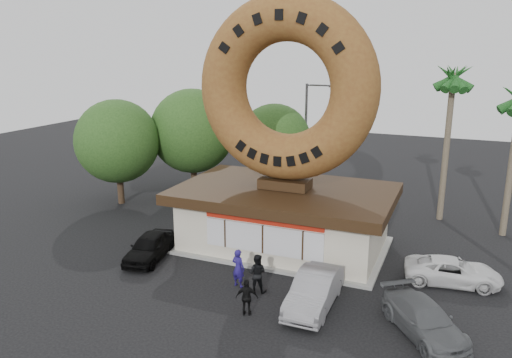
{
  "coord_description": "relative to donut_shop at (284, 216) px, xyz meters",
  "views": [
    {
      "loc": [
        8.32,
        -17.77,
        10.45
      ],
      "look_at": [
        -0.81,
        4.0,
        4.19
      ],
      "focal_mm": 35.0,
      "sensor_mm": 36.0,
      "label": 1
    }
  ],
  "objects": [
    {
      "name": "car_silver",
      "position": [
        3.31,
        -5.57,
        -1.04
      ],
      "size": [
        1.58,
        4.44,
        1.46
      ],
      "primitive_type": "imported",
      "rotation": [
        0.0,
        0.0,
        0.01
      ],
      "color": "gray",
      "rests_on": "ground"
    },
    {
      "name": "person_right",
      "position": [
        1.01,
        -7.26,
        -1.0
      ],
      "size": [
        0.97,
        0.64,
        1.54
      ],
      "primitive_type": "imported",
      "rotation": [
        0.0,
        0.0,
        3.46
      ],
      "color": "black",
      "rests_on": "ground"
    },
    {
      "name": "car_black",
      "position": [
        -5.76,
        -4.17,
        -1.11
      ],
      "size": [
        2.22,
        4.09,
        1.32
      ],
      "primitive_type": "imported",
      "rotation": [
        0.0,
        0.0,
        0.18
      ],
      "color": "black",
      "rests_on": "ground"
    },
    {
      "name": "street_lamp",
      "position": [
        -1.86,
        10.02,
        2.72
      ],
      "size": [
        2.11,
        0.2,
        8.0
      ],
      "color": "#59595E",
      "rests_on": "ground"
    },
    {
      "name": "giant_donut",
      "position": [
        0.0,
        0.02,
        6.67
      ],
      "size": [
        9.28,
        2.36,
        9.28
      ],
      "primitive_type": "torus",
      "rotation": [
        1.57,
        0.0,
        0.0
      ],
      "color": "brown",
      "rests_on": "donut_shop"
    },
    {
      "name": "person_left",
      "position": [
        -0.34,
        -5.14,
        -0.88
      ],
      "size": [
        0.73,
        0.56,
        1.78
      ],
      "primitive_type": "imported",
      "rotation": [
        0.0,
        0.0,
        2.92
      ],
      "color": "navy",
      "rests_on": "ground"
    },
    {
      "name": "donut_shop",
      "position": [
        0.0,
        0.0,
        0.0
      ],
      "size": [
        11.2,
        7.2,
        3.8
      ],
      "color": "beige",
      "rests_on": "ground"
    },
    {
      "name": "tree_far",
      "position": [
        -13.0,
        3.02,
        2.56
      ],
      "size": [
        5.6,
        5.6,
        7.14
      ],
      "color": "#473321",
      "rests_on": "ground"
    },
    {
      "name": "ground",
      "position": [
        0.0,
        -5.98,
        -1.77
      ],
      "size": [
        90.0,
        90.0,
        0.0
      ],
      "primitive_type": "plane",
      "color": "black",
      "rests_on": "ground"
    },
    {
      "name": "palm_near",
      "position": [
        7.5,
        8.02,
        6.65
      ],
      "size": [
        2.6,
        2.6,
        9.75
      ],
      "color": "#726651",
      "rests_on": "ground"
    },
    {
      "name": "car_white",
      "position": [
        8.53,
        -1.1,
        -1.18
      ],
      "size": [
        4.47,
        2.52,
        1.18
      ],
      "primitive_type": "imported",
      "rotation": [
        0.0,
        0.0,
        1.71
      ],
      "color": "white",
      "rests_on": "ground"
    },
    {
      "name": "tree_mid",
      "position": [
        -4.0,
        9.02,
        2.25
      ],
      "size": [
        5.2,
        5.2,
        6.63
      ],
      "color": "#473321",
      "rests_on": "ground"
    },
    {
      "name": "tree_west",
      "position": [
        -9.5,
        7.02,
        2.87
      ],
      "size": [
        6.0,
        6.0,
        7.65
      ],
      "color": "#473321",
      "rests_on": "ground"
    },
    {
      "name": "car_grey",
      "position": [
        7.68,
        -6.0,
        -1.14
      ],
      "size": [
        3.96,
        4.49,
        1.25
      ],
      "primitive_type": "imported",
      "rotation": [
        0.0,
        0.0,
        0.64
      ],
      "color": "slate",
      "rests_on": "ground"
    },
    {
      "name": "person_center",
      "position": [
        0.61,
        -5.27,
        -0.89
      ],
      "size": [
        0.92,
        0.76,
        1.75
      ],
      "primitive_type": "imported",
      "rotation": [
        0.0,
        0.0,
        3.26
      ],
      "color": "black",
      "rests_on": "ground"
    }
  ]
}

